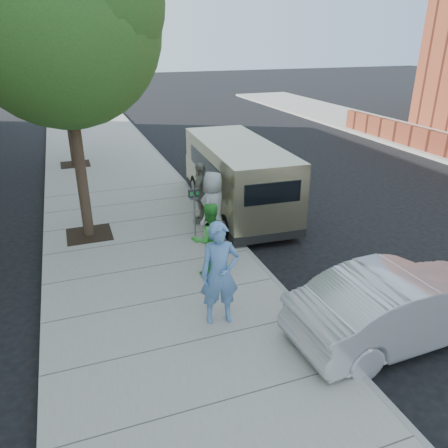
{
  "coord_description": "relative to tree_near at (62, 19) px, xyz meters",
  "views": [
    {
      "loc": [
        -2.58,
        -9.17,
        5.22
      ],
      "look_at": [
        0.7,
        -0.27,
        1.1
      ],
      "focal_mm": 35.0,
      "sensor_mm": 36.0,
      "label": 1
    }
  ],
  "objects": [
    {
      "name": "tree_near",
      "position": [
        0.0,
        0.0,
        0.0
      ],
      "size": [
        4.62,
        4.6,
        7.53
      ],
      "color": "black",
      "rests_on": "sidewalk"
    },
    {
      "name": "person_green_shirt",
      "position": [
        2.41,
        -3.16,
        -4.54
      ],
      "size": [
        0.87,
        0.7,
        1.72
      ],
      "primitive_type": "imported",
      "rotation": [
        0.0,
        0.0,
        3.21
      ],
      "color": "green",
      "rests_on": "sidewalk"
    },
    {
      "name": "sidewalk",
      "position": [
        1.25,
        -2.4,
        -5.47
      ],
      "size": [
        5.0,
        60.0,
        0.15
      ],
      "primitive_type": "cube",
      "color": "gray",
      "rests_on": "ground"
    },
    {
      "name": "person_striped_polo",
      "position": [
        3.14,
        -0.23,
        -4.49
      ],
      "size": [
        0.97,
        1.12,
        1.81
      ],
      "primitive_type": "imported",
      "rotation": [
        0.0,
        0.0,
        4.09
      ],
      "color": "gray",
      "rests_on": "sidewalk"
    },
    {
      "name": "curb_face",
      "position": [
        3.69,
        -2.4,
        -5.47
      ],
      "size": [
        0.12,
        60.0,
        0.16
      ],
      "primitive_type": "cube",
      "color": "gray",
      "rests_on": "ground"
    },
    {
      "name": "tree_far",
      "position": [
        -0.0,
        7.6,
        -0.66
      ],
      "size": [
        3.92,
        3.8,
        6.49
      ],
      "color": "black",
      "rests_on": "sidewalk"
    },
    {
      "name": "sedan",
      "position": [
        5.04,
        -6.41,
        -4.84
      ],
      "size": [
        4.37,
        1.67,
        1.42
      ],
      "primitive_type": "imported",
      "rotation": [
        0.0,
        0.0,
        1.61
      ],
      "color": "silver",
      "rests_on": "ground"
    },
    {
      "name": "ground",
      "position": [
        2.25,
        -2.4,
        -5.55
      ],
      "size": [
        120.0,
        120.0,
        0.0
      ],
      "primitive_type": "plane",
      "color": "black",
      "rests_on": "ground"
    },
    {
      "name": "person_officer",
      "position": [
        2.03,
        -4.95,
        -4.38
      ],
      "size": [
        0.81,
        0.59,
        2.03
      ],
      "primitive_type": "imported",
      "rotation": [
        0.0,
        0.0,
        -0.15
      ],
      "color": "#5C89C3",
      "rests_on": "sidewalk"
    },
    {
      "name": "person_gray_shirt",
      "position": [
        3.05,
        -1.59,
        -4.44
      ],
      "size": [
        1.09,
        1.1,
        1.92
      ],
      "primitive_type": "imported",
      "rotation": [
        0.0,
        0.0,
        3.93
      ],
      "color": "#A3A3A6",
      "rests_on": "sidewalk"
    },
    {
      "name": "van",
      "position": [
        4.56,
        0.57,
        -4.37
      ],
      "size": [
        2.33,
        6.12,
        2.23
      ],
      "rotation": [
        0.0,
        0.0,
        -0.06
      ],
      "color": "tan",
      "rests_on": "ground"
    },
    {
      "name": "parking_meter",
      "position": [
        2.64,
        -1.22,
        -4.39
      ],
      "size": [
        0.3,
        0.13,
        1.39
      ],
      "rotation": [
        0.0,
        0.0,
        0.1
      ],
      "color": "gray",
      "rests_on": "sidewalk"
    }
  ]
}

